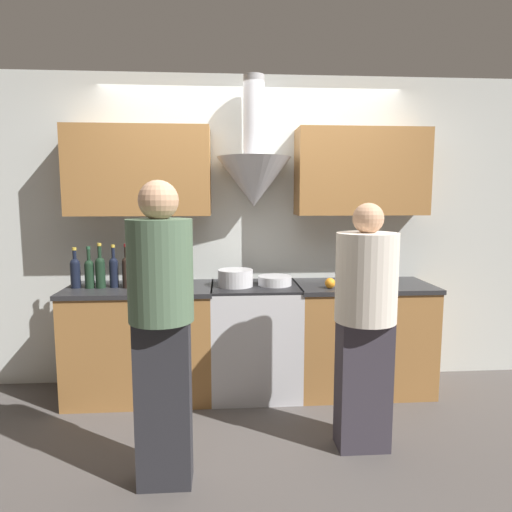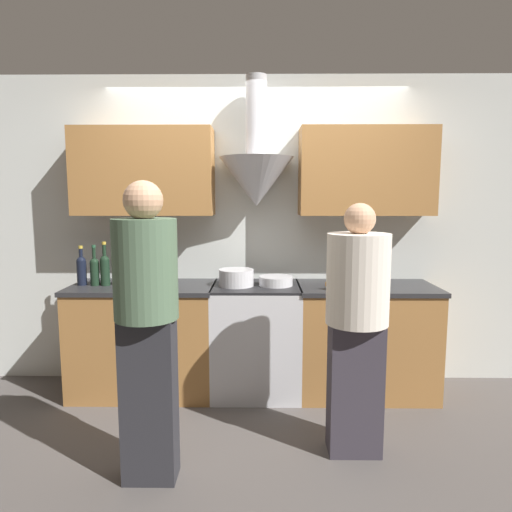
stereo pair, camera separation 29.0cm
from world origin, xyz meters
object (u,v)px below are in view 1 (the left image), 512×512
(stock_pot, at_px, (235,278))
(wine_bottle_4, at_px, (127,270))
(wine_bottle_0, at_px, (75,271))
(wine_bottle_3, at_px, (114,270))
(wine_bottle_1, at_px, (89,272))
(orange_fruit, at_px, (330,283))
(wine_bottle_5, at_px, (139,270))
(person_foreground_right, at_px, (365,318))
(stove_range, at_px, (255,338))
(wine_bottle_6, at_px, (151,270))
(mixing_bowl, at_px, (275,281))
(wine_bottle_2, at_px, (100,270))
(person_foreground_left, at_px, (162,322))

(stock_pot, bearing_deg, wine_bottle_4, -179.76)
(wine_bottle_0, relative_size, wine_bottle_3, 0.94)
(wine_bottle_1, distance_m, orange_fruit, 1.87)
(wine_bottle_3, xyz_separation_m, wine_bottle_5, (0.20, -0.01, -0.00))
(wine_bottle_4, xyz_separation_m, orange_fruit, (1.58, -0.13, -0.10))
(stock_pot, distance_m, person_foreground_right, 1.17)
(stove_range, height_order, person_foreground_right, person_foreground_right)
(wine_bottle_6, bearing_deg, wine_bottle_5, -176.87)
(wine_bottle_1, xyz_separation_m, orange_fruit, (1.86, -0.15, -0.09))
(stove_range, xyz_separation_m, mixing_bowl, (0.16, -0.01, 0.48))
(wine_bottle_4, height_order, stock_pot, wine_bottle_4)
(wine_bottle_2, bearing_deg, wine_bottle_3, 8.45)
(wine_bottle_4, distance_m, person_foreground_right, 1.85)
(wine_bottle_0, bearing_deg, stove_range, 0.17)
(wine_bottle_0, bearing_deg, wine_bottle_3, -0.50)
(mixing_bowl, bearing_deg, wine_bottle_2, -179.32)
(wine_bottle_6, xyz_separation_m, person_foreground_right, (1.44, -0.88, -0.18))
(stove_range, distance_m, wine_bottle_5, 1.08)
(wine_bottle_0, distance_m, person_foreground_left, 1.43)
(wine_bottle_3, height_order, orange_fruit, wine_bottle_3)
(wine_bottle_3, height_order, stock_pot, wine_bottle_3)
(wine_bottle_5, relative_size, person_foreground_right, 0.22)
(wine_bottle_1, distance_m, person_foreground_left, 1.36)
(stove_range, distance_m, wine_bottle_4, 1.16)
(stove_range, distance_m, wine_bottle_0, 1.52)
(wine_bottle_2, bearing_deg, wine_bottle_0, 174.91)
(wine_bottle_5, bearing_deg, wine_bottle_1, -179.86)
(wine_bottle_2, height_order, stock_pot, wine_bottle_2)
(stock_pot, bearing_deg, orange_fruit, -10.74)
(wine_bottle_5, bearing_deg, stock_pot, -0.68)
(person_foreground_right, bearing_deg, stock_pot, 132.21)
(wine_bottle_3, height_order, wine_bottle_6, wine_bottle_6)
(orange_fruit, distance_m, person_foreground_right, 0.73)
(wine_bottle_1, xyz_separation_m, wine_bottle_3, (0.18, 0.01, 0.01))
(stock_pot, height_order, mixing_bowl, stock_pot)
(stove_range, distance_m, mixing_bowl, 0.50)
(wine_bottle_0, distance_m, person_foreground_right, 2.22)
(wine_bottle_4, xyz_separation_m, mixing_bowl, (1.16, 0.03, -0.10))
(wine_bottle_3, bearing_deg, wine_bottle_6, -1.50)
(stove_range, distance_m, orange_fruit, 0.77)
(wine_bottle_1, height_order, wine_bottle_6, wine_bottle_6)
(stove_range, distance_m, wine_bottle_2, 1.34)
(stove_range, height_order, wine_bottle_3, wine_bottle_3)
(mixing_bowl, bearing_deg, wine_bottle_1, -179.41)
(wine_bottle_5, bearing_deg, wine_bottle_0, 178.23)
(wine_bottle_1, height_order, person_foreground_left, person_foreground_left)
(wine_bottle_2, bearing_deg, wine_bottle_6, 1.08)
(wine_bottle_2, height_order, person_foreground_right, person_foreground_right)
(wine_bottle_6, bearing_deg, wine_bottle_2, -178.92)
(person_foreground_left, bearing_deg, wine_bottle_2, 118.23)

